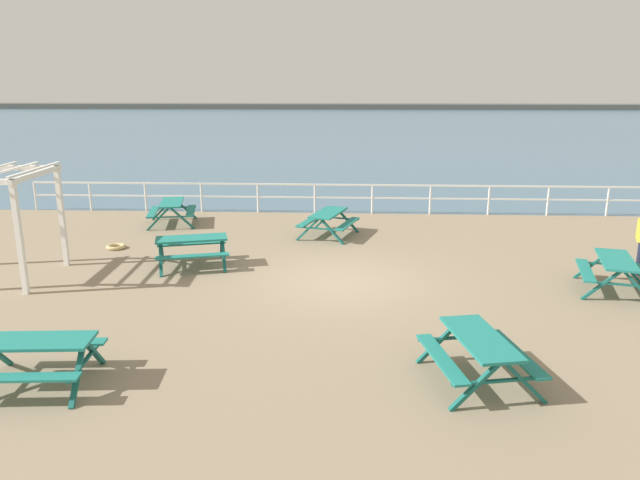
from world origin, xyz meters
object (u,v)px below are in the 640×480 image
(picnic_table_near_left, at_px, (172,207))
(picnic_table_far_right, at_px, (328,218))
(picnic_table_mid_centre, at_px, (192,245))
(picnic_table_near_right, at_px, (479,348))
(picnic_table_seaward, at_px, (34,351))
(picnic_table_far_left, at_px, (616,267))

(picnic_table_near_left, distance_m, picnic_table_far_right, 5.48)
(picnic_table_mid_centre, bearing_deg, picnic_table_near_right, -59.56)
(picnic_table_near_right, height_order, picnic_table_seaward, same)
(picnic_table_mid_centre, height_order, picnic_table_far_left, same)
(picnic_table_mid_centre, bearing_deg, picnic_table_near_left, 96.43)
(picnic_table_near_right, height_order, picnic_table_mid_centre, same)
(picnic_table_seaward, bearing_deg, picnic_table_near_right, -0.85)
(picnic_table_near_left, xyz_separation_m, picnic_table_far_right, (5.31, -1.37, 0.00))
(picnic_table_near_left, bearing_deg, picnic_table_seaward, 173.78)
(picnic_table_near_right, bearing_deg, picnic_table_near_left, 25.52)
(picnic_table_near_left, height_order, picnic_table_seaward, same)
(picnic_table_near_left, distance_m, picnic_table_seaward, 11.14)
(picnic_table_mid_centre, distance_m, picnic_table_far_left, 10.23)
(picnic_table_near_left, distance_m, picnic_table_far_left, 13.49)
(picnic_table_mid_centre, relative_size, picnic_table_far_right, 0.99)
(picnic_table_near_left, xyz_separation_m, picnic_table_mid_centre, (1.90, -4.69, 0.00))
(picnic_table_near_right, bearing_deg, picnic_table_seaward, 82.22)
(picnic_table_far_right, bearing_deg, picnic_table_far_left, -108.48)
(picnic_table_near_left, relative_size, picnic_table_mid_centre, 0.97)
(picnic_table_near_right, distance_m, picnic_table_mid_centre, 8.54)
(picnic_table_near_right, height_order, picnic_table_far_left, same)
(picnic_table_far_left, height_order, picnic_table_far_right, same)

